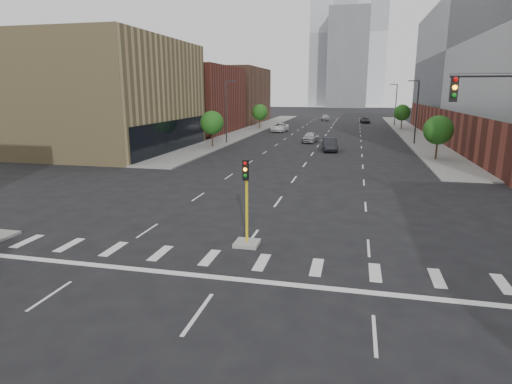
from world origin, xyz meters
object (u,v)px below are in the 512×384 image
(car_deep_right, at_px, (365,120))
(median_traffic_signal, at_px, (247,227))
(car_mid_right, at_px, (330,144))
(car_far_left, at_px, (280,127))
(car_near_left, at_px, (310,137))
(car_distant, at_px, (326,117))

(car_deep_right, bearing_deg, median_traffic_signal, -102.80)
(car_mid_right, distance_m, car_far_left, 27.25)
(car_near_left, xyz_separation_m, car_mid_right, (3.41, -8.72, 0.05))
(car_mid_right, height_order, car_deep_right, car_mid_right)
(car_far_left, distance_m, car_distant, 34.15)
(car_deep_right, bearing_deg, car_mid_right, -104.01)
(car_mid_right, bearing_deg, car_near_left, 103.86)
(car_distant, bearing_deg, median_traffic_signal, -97.26)
(car_far_left, xyz_separation_m, car_distant, (6.34, 33.56, -0.00))
(median_traffic_signal, xyz_separation_m, car_mid_right, (1.91, 36.42, -0.13))
(car_far_left, bearing_deg, car_near_left, -62.86)
(median_traffic_signal, xyz_separation_m, car_near_left, (-1.50, 45.14, -0.18))
(median_traffic_signal, distance_m, car_mid_right, 36.47)
(car_far_left, xyz_separation_m, car_deep_right, (16.29, 26.47, -0.13))
(car_mid_right, bearing_deg, car_distant, 87.02)
(car_far_left, relative_size, car_deep_right, 1.25)
(car_mid_right, xyz_separation_m, car_deep_right, (5.32, 51.41, -0.17))
(car_near_left, bearing_deg, car_far_left, 122.39)
(car_distant, bearing_deg, car_mid_right, -94.37)
(car_far_left, bearing_deg, car_deep_right, 60.56)
(median_traffic_signal, height_order, car_mid_right, median_traffic_signal)
(car_near_left, distance_m, car_deep_right, 43.58)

